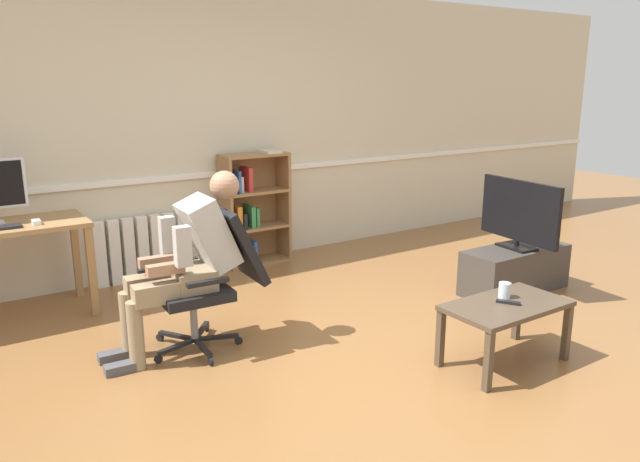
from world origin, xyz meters
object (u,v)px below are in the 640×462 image
computer_mouse (36,222)px  tv_stand (515,269)px  coffee_table (506,312)px  radiator (143,248)px  spare_remote (508,302)px  drinking_glass (505,290)px  office_chair (214,273)px  bookshelf (251,211)px  person_seated (186,259)px  tv_screen (520,213)px

computer_mouse → tv_stand: bearing=-24.5°
coffee_table → radiator: bearing=115.2°
computer_mouse → spare_remote: (2.35, -2.50, -0.35)m
tv_stand → drinking_glass: (-1.13, -0.80, 0.27)m
drinking_glass → office_chair: bearing=140.5°
drinking_glass → bookshelf: bearing=98.1°
spare_remote → office_chair: bearing=-74.6°
office_chair → tv_stand: office_chair is taller
computer_mouse → spare_remote: bearing=-46.7°
person_seated → drinking_glass: (1.70, -1.25, -0.18)m
computer_mouse → radiator: size_ratio=0.12×
bookshelf → tv_stand: 2.56m
coffee_table → person_seated: bearing=140.8°
radiator → tv_screen: 3.39m
tv_screen → spare_remote: 1.51m
person_seated → drinking_glass: size_ratio=11.82×
tv_stand → office_chair: bearing=170.4°
coffee_table → tv_stand: bearing=36.3°
computer_mouse → coffee_table: size_ratio=0.12×
person_seated → spare_remote: 2.13m
person_seated → drinking_glass: 2.12m
drinking_glass → spare_remote: 0.12m
tv_stand → spare_remote: bearing=-143.4°
coffee_table → drinking_glass: size_ratio=7.93×
computer_mouse → tv_screen: tv_screen is taller
tv_stand → drinking_glass: size_ratio=9.76×
computer_mouse → office_chair: (0.91, -1.17, -0.25)m
coffee_table → drinking_glass: drinking_glass is taller
radiator → spare_remote: radiator is taller
computer_mouse → radiator: 1.17m
office_chair → tv_screen: 2.68m
office_chair → spare_remote: office_chair is taller
radiator → office_chair: 1.70m
person_seated → coffee_table: 2.13m
computer_mouse → person_seated: size_ratio=0.08×
drinking_glass → spare_remote: bearing=-126.5°
office_chair → tv_stand: bearing=83.4°
coffee_table → spare_remote: (0.00, -0.01, 0.07)m
radiator → tv_screen: size_ratio=1.02×
tv_stand → person_seated: bearing=170.8°
office_chair → drinking_glass: (1.51, -1.24, -0.05)m
computer_mouse → office_chair: size_ratio=0.10×
bookshelf → coffee_table: bookshelf is taller
tv_screen → coffee_table: (-1.20, -0.88, -0.34)m
tv_stand → tv_screen: (0.00, -0.00, 0.51)m
radiator → office_chair: size_ratio=0.90×
coffee_table → spare_remote: 0.07m
radiator → office_chair: bearing=-91.1°
tv_screen → drinking_glass: size_ratio=8.20×
office_chair → tv_stand: (2.64, -0.45, -0.33)m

